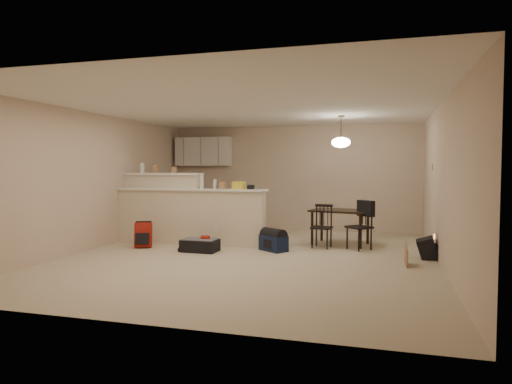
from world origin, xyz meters
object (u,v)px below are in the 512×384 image
(pendant_lamp, at_px, (341,142))
(navy_duffel, at_px, (273,243))
(dining_chair_near, at_px, (322,226))
(black_daypack, at_px, (427,248))
(dining_chair_far, at_px, (359,226))
(red_backpack, at_px, (143,235))
(dining_table, at_px, (340,214))
(suitcase, at_px, (200,246))

(pendant_lamp, bearing_deg, navy_duffel, -136.81)
(dining_chair_near, relative_size, black_daypack, 2.14)
(dining_chair_far, distance_m, red_backpack, 4.01)
(dining_table, xyz_separation_m, black_daypack, (1.51, -1.01, -0.43))
(pendant_lamp, height_order, suitcase, pendant_lamp)
(dining_chair_far, xyz_separation_m, black_daypack, (1.12, -0.54, -0.27))
(dining_table, bearing_deg, red_backpack, -148.22)
(navy_duffel, bearing_deg, dining_table, 79.18)
(black_daypack, bearing_deg, dining_table, 59.17)
(pendant_lamp, bearing_deg, dining_chair_far, -50.34)
(suitcase, bearing_deg, dining_chair_near, 26.87)
(red_backpack, bearing_deg, black_daypack, -17.73)
(suitcase, bearing_deg, dining_chair_far, 21.18)
(red_backpack, xyz_separation_m, black_daypack, (5.03, 0.32, -0.06))
(dining_chair_far, bearing_deg, dining_chair_near, -135.07)
(suitcase, xyz_separation_m, navy_duffel, (1.25, 0.41, 0.03))
(pendant_lamp, bearing_deg, dining_chair_near, -122.23)
(dining_chair_near, relative_size, dining_chair_far, 0.92)
(red_backpack, relative_size, black_daypack, 1.22)
(dining_chair_near, bearing_deg, black_daypack, -8.24)
(navy_duffel, bearing_deg, dining_chair_far, 56.65)
(red_backpack, bearing_deg, navy_duffel, -14.12)
(pendant_lamp, distance_m, red_backpack, 4.15)
(pendant_lamp, distance_m, suitcase, 3.32)
(dining_chair_far, height_order, suitcase, dining_chair_far)
(pendant_lamp, bearing_deg, red_backpack, -159.30)
(pendant_lamp, height_order, dining_chair_far, pendant_lamp)
(pendant_lamp, xyz_separation_m, red_backpack, (-3.52, -1.33, -1.76))
(navy_duffel, bearing_deg, black_daypack, 36.24)
(pendant_lamp, relative_size, dining_chair_far, 0.71)
(suitcase, height_order, black_daypack, black_daypack)
(suitcase, xyz_separation_m, black_daypack, (3.85, 0.42, 0.06))
(black_daypack, bearing_deg, dining_chair_far, 67.10)
(dining_chair_far, bearing_deg, suitcase, -115.93)
(pendant_lamp, xyz_separation_m, black_daypack, (1.51, -1.01, -1.82))
(navy_duffel, relative_size, black_daypack, 1.35)
(dining_table, xyz_separation_m, pendant_lamp, (0.00, 0.00, 1.39))
(dining_chair_near, xyz_separation_m, dining_chair_far, (0.68, 0.00, 0.04))
(dining_chair_near, relative_size, navy_duffel, 1.58)
(dining_chair_near, distance_m, red_backpack, 3.34)
(pendant_lamp, height_order, red_backpack, pendant_lamp)
(dining_chair_far, bearing_deg, red_backpack, -122.97)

